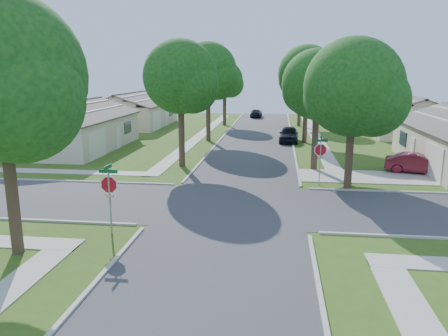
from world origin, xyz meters
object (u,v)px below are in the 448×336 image
object	(u,v)px
stop_sign_sw	(109,188)
house_nw_near	(72,132)
tree_sw_corner	(2,85)
tree_ne_corner	(354,92)
car_driveway	(417,163)
tree_e_mid	(308,77)
tree_w_mid	(209,74)
stop_sign_ne	(320,152)
tree_e_far	(301,78)
house_ne_far	(404,120)
tree_e_near	(318,88)
car_curb_west	(256,113)
tree_w_near	(181,80)
house_nw_far	(134,114)
car_curb_east	(289,134)
tree_w_far	(225,81)

from	to	relation	value
stop_sign_sw	house_nw_near	bearing A→B (deg)	119.83
tree_sw_corner	tree_ne_corner	distance (m)	17.78
car_driveway	tree_e_mid	bearing A→B (deg)	43.41
tree_w_mid	car_driveway	bearing A→B (deg)	-37.33
tree_e_mid	car_driveway	xyz separation A→B (m)	(6.74, -12.31, -5.58)
stop_sign_ne	tree_w_mid	world-z (taller)	tree_w_mid
tree_e_far	house_ne_far	world-z (taller)	tree_e_far
tree_e_near	tree_e_far	distance (m)	25.00
stop_sign_ne	car_curb_west	xyz separation A→B (m)	(-5.90, 39.53, -1.44)
stop_sign_sw	tree_w_mid	world-z (taller)	tree_w_mid
tree_e_near	car_curb_west	bearing A→B (deg)	99.59
tree_e_near	tree_sw_corner	bearing A→B (deg)	-127.30
tree_w_near	car_curb_west	world-z (taller)	tree_w_near
stop_sign_ne	house_nw_far	size ratio (longest dim) A/B	0.22
stop_sign_sw	tree_ne_corner	bearing A→B (deg)	38.84
house_nw_far	car_driveway	world-z (taller)	house_nw_far
tree_w_mid	tree_e_mid	bearing A→B (deg)	-0.00
tree_e_mid	car_curb_east	size ratio (longest dim) A/B	2.06
tree_e_near	tree_w_far	xyz separation A→B (m)	(-9.40, 25.00, -0.14)
tree_w_mid	car_driveway	distance (m)	21.11
stop_sign_sw	car_curb_west	world-z (taller)	stop_sign_sw
tree_e_near	car_curb_west	xyz separation A→B (m)	(-5.95, 35.22, -5.05)
house_nw_near	house_nw_far	size ratio (longest dim) A/B	1.00
car_driveway	tree_w_mid	bearing A→B (deg)	67.36
tree_e_far	tree_w_near	xyz separation A→B (m)	(-9.40, -25.00, 0.14)
tree_ne_corner	car_curb_west	world-z (taller)	tree_ne_corner
tree_w_far	car_curb_east	distance (m)	15.81
tree_e_mid	car_curb_west	bearing A→B (deg)	104.39
tree_w_mid	house_ne_far	size ratio (longest dim) A/B	0.70
car_curb_west	tree_w_mid	bearing A→B (deg)	81.95
tree_w_near	house_ne_far	world-z (taller)	tree_w_near
stop_sign_ne	tree_e_far	distance (m)	29.57
tree_e_far	car_curb_east	xyz separation A→B (m)	(-1.55, -12.88, -5.22)
house_ne_far	tree_w_far	bearing A→B (deg)	166.36
car_driveway	tree_w_far	bearing A→B (deg)	47.24
stop_sign_ne	tree_e_far	bearing A→B (deg)	89.90
tree_e_mid	tree_w_far	bearing A→B (deg)	125.90
car_curb_east	car_curb_west	bearing A→B (deg)	103.34
house_nw_far	car_curb_east	xyz separation A→B (m)	(19.19, -10.87, -0.76)
house_ne_far	car_driveway	world-z (taller)	house_ne_far
stop_sign_sw	tree_w_far	size ratio (longest dim) A/B	0.37
stop_sign_sw	car_curb_east	xyz separation A→B (m)	(7.90, 25.83, -1.27)
tree_sw_corner	house_nw_far	distance (m)	40.20
tree_w_far	car_driveway	xyz separation A→B (m)	(16.15, -25.31, -4.83)
house_nw_far	car_driveway	size ratio (longest dim) A/B	3.33
tree_sw_corner	tree_e_mid	bearing A→B (deg)	66.47
tree_e_near	house_nw_far	bearing A→B (deg)	132.06
tree_e_near	car_curb_east	distance (m)	13.16
tree_e_far	house_nw_far	world-z (taller)	tree_e_far
tree_w_far	stop_sign_sw	bearing A→B (deg)	-90.07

